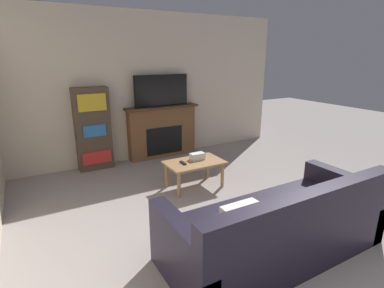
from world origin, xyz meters
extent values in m
cube|color=beige|center=(0.00, 4.28, 1.35)|extent=(5.86, 0.06, 2.70)
cube|color=brown|center=(0.28, 4.14, 0.48)|extent=(1.34, 0.22, 0.96)
cube|color=black|center=(0.28, 4.02, 0.35)|extent=(0.74, 0.01, 0.53)
cube|color=#4C331E|center=(0.28, 4.12, 0.98)|extent=(1.44, 0.28, 0.04)
cube|color=black|center=(0.28, 4.12, 1.30)|extent=(1.07, 0.03, 0.58)
cube|color=black|center=(0.28, 4.11, 1.30)|extent=(1.03, 0.01, 0.55)
cube|color=black|center=(0.01, 0.82, 0.21)|extent=(2.27, 0.96, 0.42)
cube|color=black|center=(0.01, 0.42, 0.63)|extent=(2.27, 0.16, 0.42)
cube|color=black|center=(-1.05, 0.82, 0.33)|extent=(0.16, 0.96, 0.65)
cube|color=black|center=(1.06, 0.82, 0.33)|extent=(0.16, 0.96, 0.65)
cube|color=silver|center=(-0.50, 0.72, 0.56)|extent=(0.36, 0.14, 0.28)
cube|color=#A87A4C|center=(0.10, 2.57, 0.39)|extent=(0.86, 0.53, 0.03)
cylinder|color=#A87A4C|center=(-0.27, 2.36, 0.19)|extent=(0.05, 0.05, 0.38)
cylinder|color=#A87A4C|center=(0.47, 2.36, 0.19)|extent=(0.05, 0.05, 0.38)
cylinder|color=#A87A4C|center=(-0.27, 2.77, 0.19)|extent=(0.05, 0.05, 0.38)
cylinder|color=#A87A4C|center=(0.47, 2.77, 0.19)|extent=(0.05, 0.05, 0.38)
cube|color=white|center=(0.19, 2.63, 0.46)|extent=(0.22, 0.12, 0.10)
cube|color=black|center=(-0.09, 2.58, 0.42)|extent=(0.04, 0.15, 0.02)
cube|color=#4C3D2D|center=(-1.03, 4.12, 0.71)|extent=(0.58, 0.26, 1.43)
cube|color=red|center=(-1.03, 3.97, 0.24)|extent=(0.48, 0.03, 0.22)
cube|color=#2D70B7|center=(-1.03, 3.97, 0.71)|extent=(0.37, 0.03, 0.20)
cube|color=gold|center=(-1.03, 3.97, 1.19)|extent=(0.45, 0.03, 0.28)
camera|label=1|loc=(-2.01, -1.08, 1.94)|focal=28.00mm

